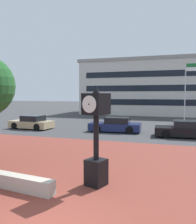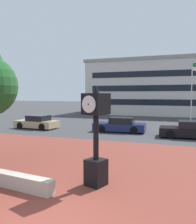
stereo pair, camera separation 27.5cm
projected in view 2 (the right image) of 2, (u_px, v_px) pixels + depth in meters
plaza_brick_paving at (91, 179)px, 9.08m from camera, size 44.00×14.97×0.01m
planter_wall at (15, 181)px, 8.24m from camera, size 3.22×0.75×0.50m
street_clock at (96, 135)px, 8.37m from camera, size 0.95×0.95×3.60m
car_street_near at (120, 125)px, 20.66m from camera, size 4.56×2.05×1.28m
car_street_mid at (37, 123)px, 22.77m from camera, size 4.16×2.14×1.28m
car_street_far at (190, 130)px, 17.81m from camera, size 4.38×2.12×1.28m
flagpole_primary at (193, 87)px, 27.25m from camera, size 1.42×0.14×7.15m
civic_building at (168, 87)px, 39.81m from camera, size 26.03×11.91×8.96m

